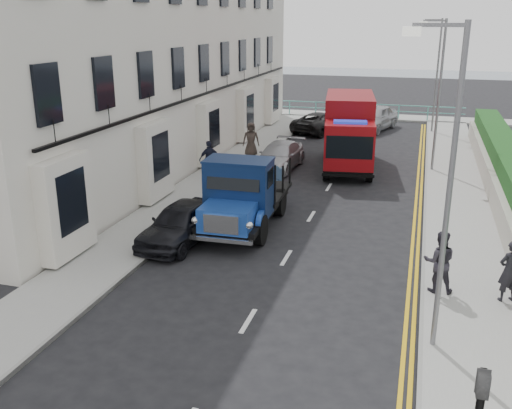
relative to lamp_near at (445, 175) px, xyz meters
name	(u,v)px	position (x,y,z in m)	size (l,w,h in m)	color
ground	(269,286)	(-4.18, 2.00, -4.00)	(120.00, 120.00, 0.00)	black
pavement_west	(209,183)	(-9.38, 11.00, -3.94)	(2.40, 38.00, 0.12)	gray
pavement_east	(458,203)	(1.12, 11.00, -3.94)	(2.60, 38.00, 0.12)	gray
promenade	(371,117)	(-4.18, 31.00, -3.94)	(30.00, 2.50, 0.12)	gray
sea_plane	(395,77)	(-4.18, 62.00, -4.00)	(120.00, 120.00, 0.00)	slate
terrace_west	(152,15)	(-13.65, 15.00, 3.17)	(6.31, 30.20, 14.25)	silver
seafront_railing	(370,111)	(-4.18, 30.20, -3.42)	(13.00, 0.08, 1.11)	#59B2A5
lamp_near	(445,175)	(0.00, 0.00, 0.00)	(1.23, 0.18, 7.00)	slate
lamp_mid	(437,87)	(0.00, 16.00, 0.00)	(1.23, 0.18, 7.00)	slate
lamp_far	(435,69)	(0.00, 26.00, 0.00)	(1.23, 0.18, 7.00)	slate
bedford_lorry	(240,199)	(-6.19, 5.69, -2.81)	(2.32, 5.53, 2.58)	black
red_lorry	(349,130)	(-3.91, 15.84, -2.16)	(3.11, 6.82, 3.45)	black
parked_car_front	(181,223)	(-7.78, 4.30, -3.33)	(1.59, 3.94, 1.34)	black
parked_car_mid	(252,186)	(-6.78, 9.00, -3.31)	(1.46, 4.19, 1.38)	#4E76A7
parked_car_rear	(279,156)	(-7.04, 14.52, -3.37)	(1.75, 4.31, 1.25)	#A6A6AB
seafront_car_left	(322,122)	(-6.65, 24.21, -3.35)	(2.16, 4.69, 1.30)	black
seafront_car_right	(374,118)	(-3.53, 26.00, -3.19)	(1.91, 4.74, 1.61)	#9F9FA4
pedestrian_east_near	(510,271)	(1.92, 2.66, -3.06)	(0.60, 0.39, 1.64)	black
pedestrian_east_far	(439,262)	(0.22, 2.72, -3.03)	(0.82, 0.64, 1.69)	#2B2831
pedestrian_west_near	(210,159)	(-9.60, 11.73, -3.05)	(0.97, 0.41, 1.66)	black
pedestrian_west_far	(251,140)	(-8.96, 16.12, -2.99)	(0.87, 0.56, 1.78)	#372E27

